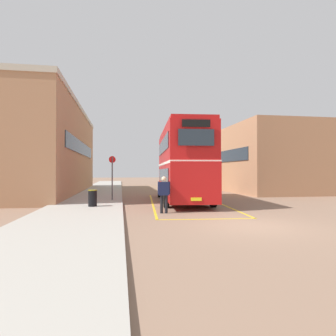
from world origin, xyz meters
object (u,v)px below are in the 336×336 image
at_px(double_decker_bus, 182,163).
at_px(litter_bin, 93,198).
at_px(bus_stop_sign, 112,174).
at_px(pedestrian_boarding, 164,192).
at_px(single_deck_bus, 183,174).

bearing_deg(double_decker_bus, litter_bin, -151.29).
bearing_deg(bus_stop_sign, litter_bin, -104.89).
relative_size(pedestrian_boarding, litter_bin, 2.01).
xyz_separation_m(double_decker_bus, single_deck_bus, (3.69, 16.64, -0.87)).
relative_size(pedestrian_boarding, bus_stop_sign, 0.62).
height_order(single_deck_bus, bus_stop_sign, single_deck_bus).
bearing_deg(bus_stop_sign, single_deck_bus, 63.15).
height_order(double_decker_bus, litter_bin, double_decker_bus).
relative_size(single_deck_bus, pedestrian_boarding, 5.89).
relative_size(double_decker_bus, pedestrian_boarding, 5.94).
xyz_separation_m(single_deck_bus, pedestrian_boarding, (-5.65, -21.70, -0.64)).
height_order(single_deck_bus, pedestrian_boarding, single_deck_bus).
distance_m(pedestrian_boarding, bus_stop_sign, 6.13).
bearing_deg(single_deck_bus, litter_bin, -114.91).
bearing_deg(litter_bin, pedestrian_boarding, -31.28).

